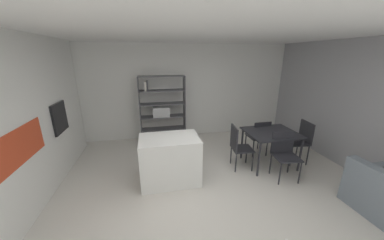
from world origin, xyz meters
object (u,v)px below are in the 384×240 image
(dining_chair_window_side, at_px, (301,138))
(dining_chair_island_side, at_px, (238,144))
(kitchen_island, at_px, (170,160))
(dining_chair_far, at_px, (259,135))
(dining_table, at_px, (271,135))
(open_bookshelf, at_px, (161,110))
(built_in_oven, at_px, (60,118))
(dining_chair_near, at_px, (284,151))

(dining_chair_window_side, xyz_separation_m, dining_chair_island_side, (-1.50, 0.02, -0.02))
(kitchen_island, xyz_separation_m, dining_chair_far, (2.21, 0.64, 0.07))
(dining_chair_far, relative_size, dining_chair_island_side, 0.93)
(dining_table, distance_m, dining_chair_island_side, 0.76)
(open_bookshelf, height_order, dining_chair_window_side, open_bookshelf)
(built_in_oven, height_order, dining_chair_far, built_in_oven)
(built_in_oven, height_order, dining_chair_window_side, built_in_oven)
(built_in_oven, xyz_separation_m, kitchen_island, (2.05, -0.77, -0.73))
(dining_chair_window_side, bearing_deg, dining_chair_island_side, -85.03)
(dining_chair_far, bearing_deg, open_bookshelf, -30.46)
(open_bookshelf, distance_m, dining_table, 2.86)
(dining_chair_near, bearing_deg, built_in_oven, 172.70)
(open_bookshelf, height_order, dining_chair_near, open_bookshelf)
(built_in_oven, relative_size, dining_chair_island_side, 0.62)
(dining_chair_near, relative_size, dining_chair_island_side, 0.96)
(open_bookshelf, relative_size, dining_chair_window_side, 1.93)
(kitchen_island, height_order, dining_chair_window_side, dining_chair_window_side)
(built_in_oven, bearing_deg, dining_table, -7.92)
(kitchen_island, relative_size, dining_chair_far, 1.25)
(kitchen_island, relative_size, dining_chair_island_side, 1.16)
(dining_chair_island_side, bearing_deg, dining_chair_window_side, -84.78)
(dining_chair_near, bearing_deg, dining_chair_window_side, 38.53)
(kitchen_island, xyz_separation_m, open_bookshelf, (-0.03, 1.94, 0.46))
(built_in_oven, relative_size, dining_chair_near, 0.64)
(dining_chair_island_side, bearing_deg, dining_chair_near, -116.21)
(dining_chair_far, xyz_separation_m, dining_chair_island_side, (-0.75, -0.46, 0.03))
(open_bookshelf, distance_m, dining_chair_island_side, 2.33)
(built_in_oven, bearing_deg, dining_chair_near, -13.95)
(kitchen_island, distance_m, dining_chair_window_side, 2.96)
(kitchen_island, bearing_deg, built_in_oven, 159.53)
(dining_table, bearing_deg, dining_chair_window_side, -0.77)
(kitchen_island, height_order, dining_chair_near, dining_chair_near)
(dining_table, relative_size, dining_chair_island_side, 1.11)
(open_bookshelf, bearing_deg, kitchen_island, -89.22)
(open_bookshelf, xyz_separation_m, dining_chair_near, (2.25, -2.24, -0.36))
(kitchen_island, distance_m, dining_chair_island_side, 1.47)
(kitchen_island, bearing_deg, dining_chair_far, 16.21)
(dining_chair_far, bearing_deg, built_in_oven, -1.96)
(kitchen_island, relative_size, dining_table, 1.04)
(built_in_oven, bearing_deg, kitchen_island, -20.47)
(dining_chair_far, bearing_deg, dining_table, 89.64)
(dining_chair_near, bearing_deg, open_bookshelf, 141.78)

